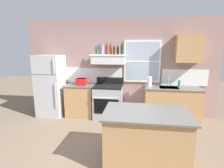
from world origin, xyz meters
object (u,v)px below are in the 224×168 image
toaster (81,82)px  kitchen_island (146,137)px  bottle_rose_pink (103,50)px  bottle_red_label_wine (107,50)px  bottle_blue_liqueur (100,50)px  bottle_amber_wine (111,50)px  bottle_olive_oil_square (96,50)px  paper_towel_roll (149,82)px  stove_range (108,101)px  bottle_dark_green_wine (122,50)px  bottle_brown_stout (114,51)px  dish_soap_bottle (179,83)px  refrigerator (51,86)px  bottle_balsamic_dark (118,51)px

toaster → kitchen_island: (1.69, -1.82, -0.55)m
bottle_rose_pink → kitchen_island: bearing=-60.5°
bottle_red_label_wine → bottle_blue_liqueur: bearing=176.0°
bottle_amber_wine → bottle_olive_oil_square: bearing=177.9°
bottle_olive_oil_square → paper_towel_roll: bearing=-4.0°
bottle_blue_liqueur → paper_towel_roll: bottle_blue_liqueur is taller
toaster → bottle_olive_oil_square: 0.95m
bottle_red_label_wine → paper_towel_roll: bearing=-2.5°
stove_range → bottle_rose_pink: size_ratio=3.91×
paper_towel_roll → toaster: bearing=-177.5°
bottle_blue_liqueur → bottle_dark_green_wine: bearing=0.8°
kitchen_island → bottle_brown_stout: bearing=112.3°
kitchen_island → stove_range: bearing=116.9°
bottle_blue_liqueur → dish_soap_bottle: (2.13, 0.04, -0.86)m
bottle_red_label_wine → bottle_dark_green_wine: bearing=3.1°
toaster → stove_range: toaster is taller
toaster → kitchen_island: size_ratio=0.21×
refrigerator → dish_soap_bottle: refrigerator is taller
bottle_rose_pink → toaster: bearing=-167.5°
bottle_rose_pink → bottle_balsamic_dark: size_ratio=1.15×
bottle_amber_wine → kitchen_island: (0.89, -1.99, -1.42)m
toaster → bottle_balsamic_dark: bottle_balsamic_dark is taller
bottle_rose_pink → bottle_red_label_wine: bottle_red_label_wine is taller
bottle_balsamic_dark → bottle_dark_green_wine: (0.10, 0.04, 0.02)m
bottle_balsamic_dark → kitchen_island: bottle_balsamic_dark is taller
refrigerator → bottle_red_label_wine: bottle_red_label_wine is taller
bottle_amber_wine → paper_towel_roll: size_ratio=1.12×
refrigerator → bottle_brown_stout: bottle_brown_stout is taller
bottle_brown_stout → bottle_balsamic_dark: bottle_balsamic_dark is taller
bottle_balsamic_dark → dish_soap_bottle: (1.63, 0.07, -0.85)m
bottle_blue_liqueur → bottle_red_label_wine: bearing=-4.0°
bottle_rose_pink → bottle_red_label_wine: bearing=0.7°
bottle_rose_pink → bottle_dark_green_wine: bottle_dark_green_wine is taller
stove_range → bottle_olive_oil_square: bearing=158.5°
bottle_amber_wine → bottle_dark_green_wine: size_ratio=1.01×
bottle_amber_wine → bottle_dark_green_wine: 0.30m
bottle_blue_liqueur → bottle_brown_stout: bottle_blue_liqueur is taller
refrigerator → toaster: bearing=-1.2°
bottle_amber_wine → kitchen_island: size_ratio=0.22×
refrigerator → bottle_olive_oil_square: (1.30, 0.16, 0.99)m
toaster → bottle_rose_pink: bottle_rose_pink is taller
bottle_dark_green_wine → bottle_balsamic_dark: bearing=-155.8°
refrigerator → bottle_rose_pink: size_ratio=6.20×
paper_towel_roll → kitchen_island: 1.99m
kitchen_island → bottle_balsamic_dark: bearing=109.7°
bottle_olive_oil_square → bottle_brown_stout: bearing=-8.0°
bottle_olive_oil_square → dish_soap_bottle: 2.39m
bottle_olive_oil_square → bottle_blue_liqueur: bottle_blue_liqueur is taller
bottle_brown_stout → bottle_dark_green_wine: size_ratio=0.80×
toaster → stove_range: (0.74, 0.04, -0.54)m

